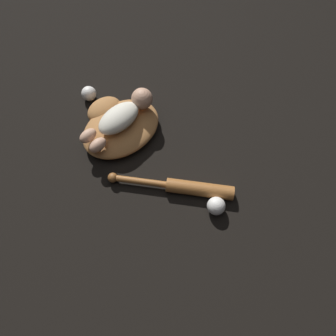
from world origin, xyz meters
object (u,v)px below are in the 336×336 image
object	(u,v)px
baseball	(216,206)
baseball_spare	(89,94)
baseball_bat	(186,187)
baseball_glove	(118,125)
baby_figure	(122,116)

from	to	relation	value
baseball	baseball_spare	bearing A→B (deg)	89.79
baseball_bat	baseball_spare	bearing A→B (deg)	87.74
baseball_glove	baby_figure	size ratio (longest dim) A/B	1.07
baseball_glove	baseball_spare	world-z (taller)	baseball_glove
baseball_bat	baseball	world-z (taller)	baseball
baseball_bat	baseball_glove	bearing A→B (deg)	89.45
baseball_glove	baseball_bat	distance (m)	0.41
baby_figure	baseball	size ratio (longest dim) A/B	4.97
baseball_bat	baseball_spare	xyz separation A→B (m)	(0.03, 0.64, 0.01)
baseball_glove	baseball_spare	size ratio (longest dim) A/B	5.61
baseball_glove	baseball_bat	size ratio (longest dim) A/B	0.89
baby_figure	baseball_bat	xyz separation A→B (m)	(-0.02, -0.39, -0.08)
baseball	baseball_spare	distance (m)	0.78
baseball_glove	baseball_bat	xyz separation A→B (m)	(-0.00, -0.41, -0.01)
baseball_glove	baseball_bat	world-z (taller)	baseball_glove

